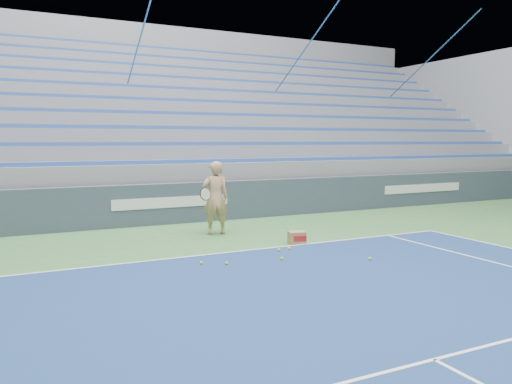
# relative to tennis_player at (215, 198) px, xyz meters

# --- Properties ---
(sponsor_barrier) EXTENTS (30.00, 0.32, 1.10)m
(sponsor_barrier) POSITION_rel_tennis_player_xyz_m (-0.52, 2.01, -0.33)
(sponsor_barrier) COLOR #374354
(sponsor_barrier) RESTS_ON ground
(bleachers) EXTENTS (31.00, 9.15, 7.30)m
(bleachers) POSITION_rel_tennis_player_xyz_m (-0.52, 7.73, 1.47)
(bleachers) COLOR gray
(bleachers) RESTS_ON ground
(tennis_player) EXTENTS (0.95, 0.87, 1.77)m
(tennis_player) POSITION_rel_tennis_player_xyz_m (0.00, 0.00, 0.00)
(tennis_player) COLOR tan
(tennis_player) RESTS_ON ground
(ball_box) EXTENTS (0.42, 0.36, 0.27)m
(ball_box) POSITION_rel_tennis_player_xyz_m (1.20, -1.81, -0.75)
(ball_box) COLOR #977449
(ball_box) RESTS_ON ground
(tennis_ball_0) EXTENTS (0.07, 0.07, 0.07)m
(tennis_ball_0) POSITION_rel_tennis_player_xyz_m (0.16, -3.01, -0.85)
(tennis_ball_0) COLOR #C8D92C
(tennis_ball_0) RESTS_ON ground
(tennis_ball_1) EXTENTS (0.07, 0.07, 0.07)m
(tennis_ball_1) POSITION_rel_tennis_player_xyz_m (-1.32, -2.66, -0.85)
(tennis_ball_1) COLOR #C8D92C
(tennis_ball_1) RESTS_ON ground
(tennis_ball_2) EXTENTS (0.07, 0.07, 0.07)m
(tennis_ball_2) POSITION_rel_tennis_player_xyz_m (1.65, -3.76, -0.85)
(tennis_ball_2) COLOR #C8D92C
(tennis_ball_2) RESTS_ON ground
(tennis_ball_3) EXTENTS (0.07, 0.07, 0.07)m
(tennis_ball_3) POSITION_rel_tennis_player_xyz_m (0.46, -2.34, -0.85)
(tennis_ball_3) COLOR #C8D92C
(tennis_ball_3) RESTS_ON ground
(tennis_ball_4) EXTENTS (0.07, 0.07, 0.07)m
(tennis_ball_4) POSITION_rel_tennis_player_xyz_m (0.74, -2.29, -0.85)
(tennis_ball_4) COLOR #C8D92C
(tennis_ball_4) RESTS_ON ground
(tennis_ball_5) EXTENTS (0.07, 0.07, 0.07)m
(tennis_ball_5) POSITION_rel_tennis_player_xyz_m (-0.92, -2.89, -0.85)
(tennis_ball_5) COLOR #C8D92C
(tennis_ball_5) RESTS_ON ground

